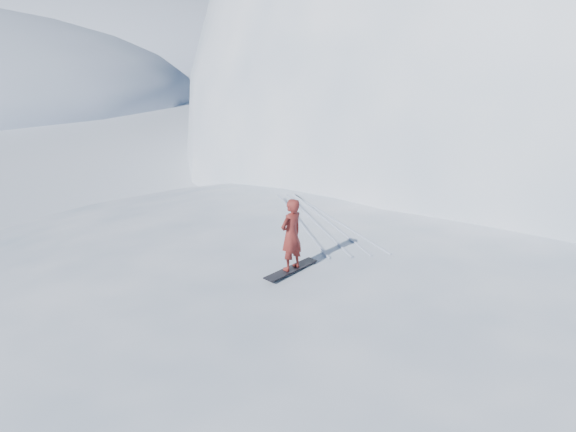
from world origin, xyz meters
TOP-DOWN VIEW (x-y plane):
  - ground at (0.00, 0.00)m, footprint 400.00×400.00m
  - near_ridge at (1.00, 3.00)m, footprint 36.00×28.00m
  - peak_shoulder at (10.00, 20.00)m, footprint 28.00×24.00m
  - far_ridge_c at (-40.00, 110.00)m, footprint 140.00×90.00m
  - wind_bumps at (-0.56, 2.12)m, footprint 16.00×14.40m
  - snowboard at (-2.74, 1.69)m, footprint 1.48×1.37m
  - snowboarder at (-2.74, 1.69)m, footprint 0.80×0.79m
  - board_tracks at (-1.52, 5.25)m, footprint 2.79×5.93m

SIDE VIEW (x-z plane):
  - ground at x=0.00m, z-range 0.00..0.00m
  - near_ridge at x=1.00m, z-range -2.40..2.40m
  - peak_shoulder at x=10.00m, z-range -9.00..9.00m
  - far_ridge_c at x=-40.00m, z-range -18.00..18.00m
  - wind_bumps at x=-0.56m, z-range -0.50..0.50m
  - snowboard at x=-2.74m, z-range 2.40..2.43m
  - board_tracks at x=-1.52m, z-range 2.40..2.44m
  - snowboarder at x=-2.74m, z-range 2.43..4.29m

